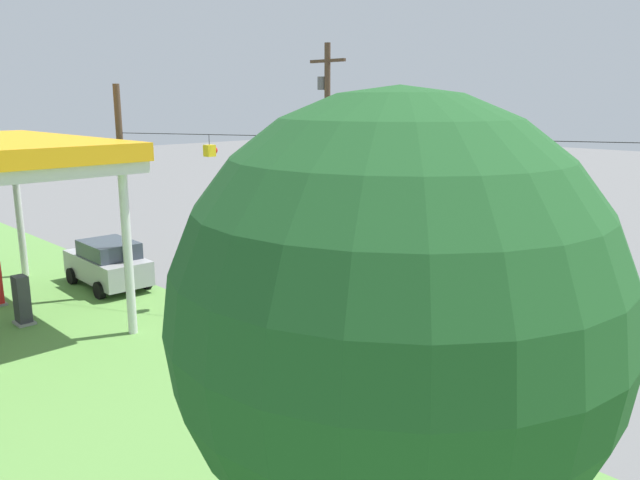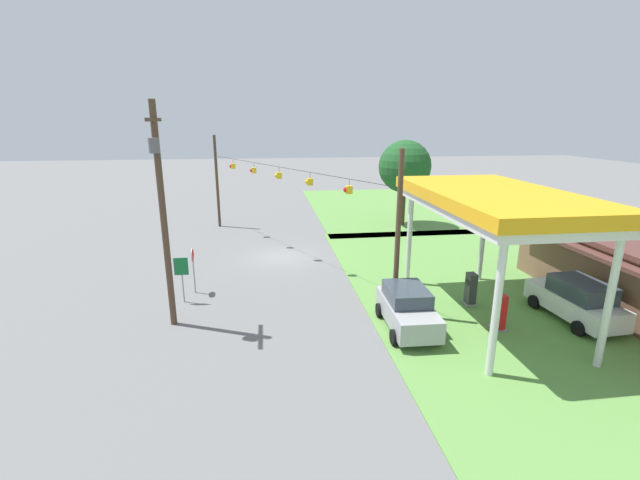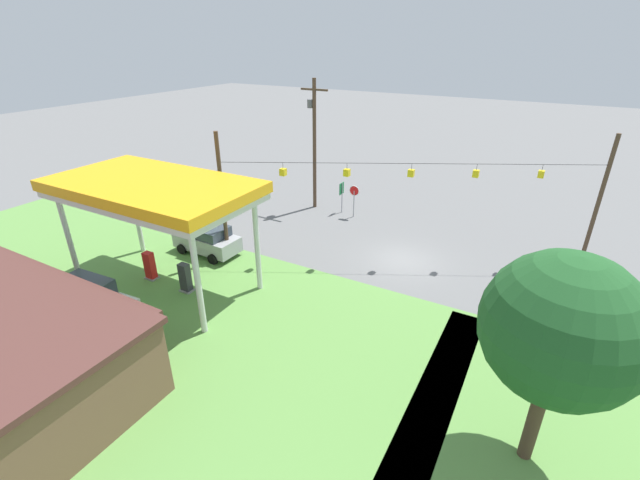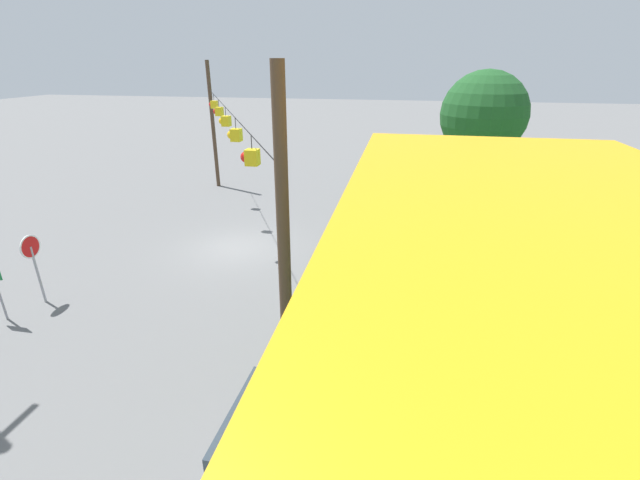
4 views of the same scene
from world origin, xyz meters
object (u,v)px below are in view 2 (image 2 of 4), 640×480
object	(u,v)px
car_at_pumps_rear	(576,300)
utility_pole_main	(162,206)
stop_sign_roadside	(193,261)
gas_station_canopy	(495,202)
fuel_pump_near	(471,290)
tree_west_verge	(405,167)
route_sign	(181,271)
car_at_pumps_front	(407,308)
fuel_pump_far	(499,313)

from	to	relation	value
car_at_pumps_rear	utility_pole_main	distance (m)	19.07
stop_sign_roadside	gas_station_canopy	bearing A→B (deg)	-108.80
fuel_pump_near	tree_west_verge	size ratio (longest dim) A/B	0.23
gas_station_canopy	fuel_pump_near	distance (m)	4.91
utility_pole_main	route_sign	bearing A→B (deg)	178.92
utility_pole_main	car_at_pumps_front	bearing A→B (deg)	80.27
utility_pole_main	tree_west_verge	distance (m)	23.90
gas_station_canopy	car_at_pumps_front	distance (m)	6.09
car_at_pumps_rear	utility_pole_main	bearing A→B (deg)	80.09
utility_pole_main	tree_west_verge	bearing A→B (deg)	136.62
car_at_pumps_front	utility_pole_main	distance (m)	11.50
gas_station_canopy	fuel_pump_near	xyz separation A→B (m)	(-1.36, -0.00, -4.72)
gas_station_canopy	car_at_pumps_rear	distance (m)	6.09
fuel_pump_far	car_at_pumps_front	bearing A→B (deg)	-99.20
utility_pole_main	tree_west_verge	xyz separation A→B (m)	(-17.37, 16.41, -0.34)
tree_west_verge	utility_pole_main	bearing A→B (deg)	-43.38
car_at_pumps_front	tree_west_verge	size ratio (longest dim) A/B	0.58
gas_station_canopy	tree_west_verge	xyz separation A→B (m)	(-18.45, 1.99, -0.36)
gas_station_canopy	car_at_pumps_rear	bearing A→B (deg)	77.16
car_at_pumps_front	fuel_pump_far	bearing A→B (deg)	82.50
gas_station_canopy	car_at_pumps_rear	xyz separation A→B (m)	(0.91, 4.01, -4.49)
fuel_pump_far	car_at_pumps_front	xyz separation A→B (m)	(-0.65, -4.00, 0.18)
fuel_pump_near	route_sign	size ratio (longest dim) A/B	0.70
gas_station_canopy	car_at_pumps_front	world-z (taller)	gas_station_canopy
car_at_pumps_rear	fuel_pump_far	bearing A→B (deg)	92.55
fuel_pump_near	stop_sign_roadside	world-z (taller)	stop_sign_roadside
gas_station_canopy	stop_sign_roadside	xyz separation A→B (m)	(-4.76, -13.99, -3.70)
car_at_pumps_rear	utility_pole_main	world-z (taller)	utility_pole_main
gas_station_canopy	fuel_pump_far	world-z (taller)	gas_station_canopy
route_sign	utility_pole_main	distance (m)	4.51
stop_sign_roadside	tree_west_verge	world-z (taller)	tree_west_verge
route_sign	utility_pole_main	world-z (taller)	utility_pole_main
car_at_pumps_rear	stop_sign_roadside	world-z (taller)	stop_sign_roadside
car_at_pumps_rear	tree_west_verge	bearing A→B (deg)	2.20
fuel_pump_near	car_at_pumps_front	size ratio (longest dim) A/B	0.39
gas_station_canopy	fuel_pump_far	xyz separation A→B (m)	(1.36, -0.00, -4.72)
tree_west_verge	stop_sign_roadside	bearing A→B (deg)	-49.43
gas_station_canopy	fuel_pump_near	bearing A→B (deg)	-179.94
fuel_pump_far	stop_sign_roadside	distance (m)	15.30
fuel_pump_far	car_at_pumps_front	distance (m)	4.05
fuel_pump_far	route_sign	distance (m)	15.21
tree_west_verge	fuel_pump_near	bearing A→B (deg)	-6.65
car_at_pumps_front	stop_sign_roadside	xyz separation A→B (m)	(-5.47, -9.99, 0.84)
route_sign	fuel_pump_far	bearing A→B (deg)	71.20
fuel_pump_far	stop_sign_roadside	xyz separation A→B (m)	(-6.12, -13.99, 1.02)
gas_station_canopy	utility_pole_main	world-z (taller)	utility_pole_main
route_sign	gas_station_canopy	bearing A→B (deg)	76.17
car_at_pumps_front	tree_west_verge	xyz separation A→B (m)	(-19.16, 5.99, 4.18)
car_at_pumps_rear	route_sign	world-z (taller)	route_sign
car_at_pumps_front	car_at_pumps_rear	distance (m)	8.01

